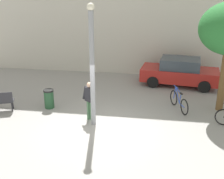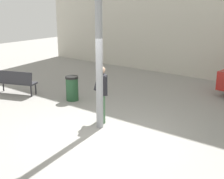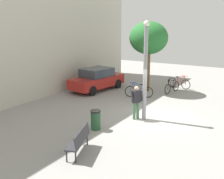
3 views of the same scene
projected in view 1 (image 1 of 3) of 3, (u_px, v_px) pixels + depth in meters
The scene contains 6 objects.
ground_plane at pixel (101, 128), 11.21m from camera, with size 36.00×36.00×0.00m, color gray.
lamppost at pixel (92, 64), 10.65m from camera, with size 0.28×0.28×4.74m.
person_by_lamppost at pixel (90, 99), 11.54m from camera, with size 0.62×0.51×1.67m.
bicycle_blue at pixel (179, 102), 12.74m from camera, with size 0.71×1.70×0.97m.
parked_car_red at pixel (180, 72), 15.70m from camera, with size 4.38×2.22×1.55m.
trash_bin at pixel (49, 99), 12.89m from camera, with size 0.46×0.46×0.88m.
Camera 1 is at (1.98, -9.78, 5.34)m, focal length 45.31 mm.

